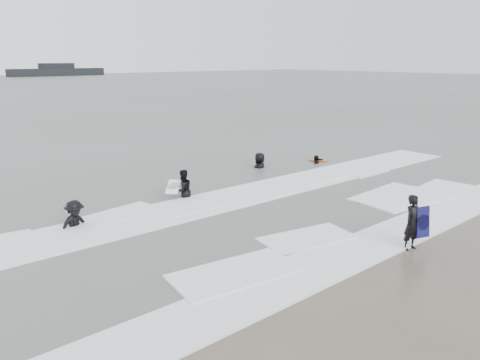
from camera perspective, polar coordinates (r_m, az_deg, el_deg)
ground at (r=15.06m, az=12.31°, el=-7.79°), size 320.00×320.00×0.00m
surfer_centre at (r=15.39m, az=20.01°, el=-7.88°), size 0.67×0.48×1.73m
surfer_wading at (r=19.64m, az=-6.93°, el=-2.21°), size 0.87×0.68×1.77m
surfer_breaker at (r=17.09m, az=-19.38°, el=-5.57°), size 1.32×0.94×1.85m
surfer_right_near at (r=26.07m, az=9.27°, el=1.93°), size 1.04×0.85×1.65m
surfer_right_far at (r=24.77m, az=2.41°, el=1.44°), size 1.14×1.12×1.98m
surf_foam at (r=17.40m, az=2.73°, el=-4.22°), size 30.03×9.06×0.09m
bodyboards at (r=20.06m, az=6.76°, el=-0.36°), size 11.01×10.88×1.25m
vessel_horizon at (r=162.93m, az=-21.41°, el=12.23°), size 29.11×5.20×3.95m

